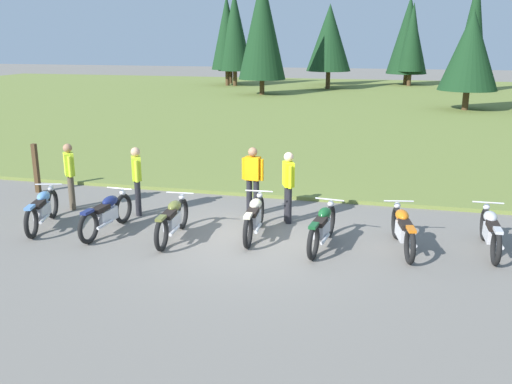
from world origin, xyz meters
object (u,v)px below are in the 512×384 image
Objects in this scene: rider_with_back_turned at (253,177)px; rider_checking_bike at (288,183)px; rider_in_hivis_vest at (70,172)px; motorcycle_silver at (491,231)px; motorcycle_olive at (173,219)px; trail_marker_post at (36,168)px; motorcycle_orange at (403,229)px; motorcycle_british_green at (322,227)px; motorcycle_cream at (254,217)px; motorcycle_sky_blue at (42,209)px; motorcycle_navy at (107,214)px; rider_near_row_end at (137,177)px.

rider_with_back_turned is 1.00× the size of rider_checking_bike.
motorcycle_silver is at bearing -3.09° from rider_in_hivis_vest.
trail_marker_post is at bearing 153.21° from motorcycle_olive.
motorcycle_orange is 1.25× the size of rider_with_back_turned.
trail_marker_post is (-8.27, 2.28, 0.25)m from motorcycle_british_green.
motorcycle_cream is 1.00× the size of motorcycle_silver.
motorcycle_olive and motorcycle_orange have the same top height.
motorcycle_sky_blue is 1.22× the size of rider_with_back_turned.
motorcycle_navy is at bearing -155.72° from rider_checking_bike.
rider_near_row_end is at bearing 136.80° from motorcycle_olive.
rider_checking_bike is at bearing 3.14° from rider_in_hivis_vest.
motorcycle_olive is 1.26× the size of rider_checking_bike.
rider_near_row_end is at bearing -174.91° from rider_checking_bike.
rider_with_back_turned is at bearing 8.30° from rider_in_hivis_vest.
motorcycle_sky_blue is 1.22× the size of rider_near_row_end.
trail_marker_post is (-1.95, 2.60, 0.25)m from motorcycle_sky_blue.
motorcycle_orange is at bearing -7.66° from rider_near_row_end.
trail_marker_post is (-1.81, 1.18, -0.26)m from rider_in_hivis_vest.
rider_with_back_turned reaches higher than motorcycle_silver.
motorcycle_british_green is 1.53× the size of trail_marker_post.
rider_checking_bike reaches higher than motorcycle_sky_blue.
motorcycle_olive is 1.01× the size of motorcycle_orange.
rider_checking_bike reaches higher than motorcycle_orange.
motorcycle_sky_blue is at bearing -162.02° from rider_checking_bike.
motorcycle_cream is 1.26× the size of rider_with_back_turned.
motorcycle_olive and motorcycle_cream have the same top height.
rider_checking_bike and rider_in_hivis_vest have the same top height.
motorcycle_navy and motorcycle_silver have the same top height.
motorcycle_cream is 1.01× the size of motorcycle_orange.
rider_with_back_turned is at bearing 14.22° from rider_near_row_end.
motorcycle_orange is (1.60, 0.24, 0.00)m from motorcycle_british_green.
rider_in_hivis_vest is at bearing 179.25° from rider_near_row_end.
motorcycle_orange is 10.08m from trail_marker_post.
motorcycle_sky_blue is at bearing -179.50° from motorcycle_olive.
trail_marker_post is at bearing 163.53° from motorcycle_cream.
motorcycle_silver is at bearing 7.68° from motorcycle_olive.
motorcycle_olive is at bearing -0.60° from motorcycle_navy.
rider_with_back_turned is (-5.24, 1.19, 0.51)m from motorcycle_silver.
trail_marker_post is (-3.64, 1.20, -0.26)m from rider_near_row_end.
motorcycle_sky_blue and motorcycle_british_green have the same top height.
trail_marker_post is at bearing 144.17° from motorcycle_navy.
rider_in_hivis_vest is (-1.83, 0.02, 0.00)m from rider_near_row_end.
trail_marker_post is at bearing 168.33° from motorcycle_orange.
rider_in_hivis_vest reaches higher than motorcycle_cream.
rider_in_hivis_vest reaches higher than motorcycle_silver.
rider_in_hivis_vest is at bearing 176.91° from motorcycle_silver.
motorcycle_sky_blue is 1.22× the size of rider_in_hivis_vest.
rider_near_row_end is at bearing 39.83° from motorcycle_sky_blue.
motorcycle_olive is at bearing -172.32° from motorcycle_silver.
motorcycle_sky_blue is at bearing -174.65° from motorcycle_silver.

